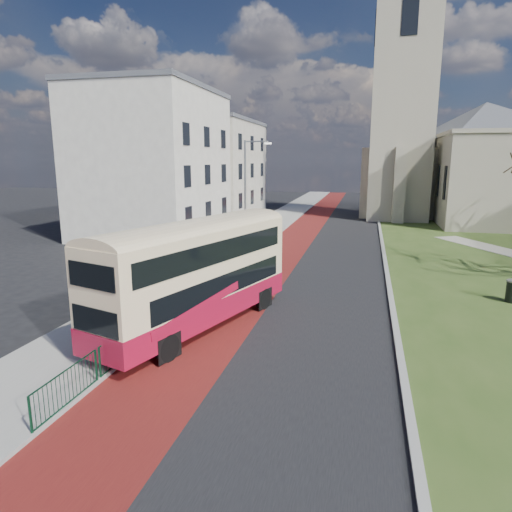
% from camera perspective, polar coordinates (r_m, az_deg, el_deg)
% --- Properties ---
extents(ground, '(160.00, 160.00, 0.00)m').
position_cam_1_polar(ground, '(18.35, -2.28, -9.37)').
color(ground, black).
rests_on(ground, ground).
extents(road_carriageway, '(9.00, 120.00, 0.01)m').
position_cam_1_polar(road_carriageway, '(37.17, 8.45, 1.48)').
color(road_carriageway, black).
rests_on(road_carriageway, ground).
extents(bus_lane, '(3.40, 120.00, 0.01)m').
position_cam_1_polar(bus_lane, '(37.50, 4.33, 1.67)').
color(bus_lane, '#591414').
rests_on(bus_lane, ground).
extents(pavement_west, '(4.00, 120.00, 0.12)m').
position_cam_1_polar(pavement_west, '(38.28, -1.29, 2.00)').
color(pavement_west, gray).
rests_on(pavement_west, ground).
extents(kerb_west, '(0.25, 120.00, 0.13)m').
position_cam_1_polar(kerb_west, '(37.82, 1.64, 1.88)').
color(kerb_west, '#999993').
rests_on(kerb_west, ground).
extents(kerb_east, '(0.25, 80.00, 0.13)m').
position_cam_1_polar(kerb_east, '(39.01, 15.47, 1.76)').
color(kerb_east, '#999993').
rests_on(kerb_east, ground).
extents(pedestrian_railing, '(0.07, 24.00, 1.12)m').
position_cam_1_polar(pedestrian_railing, '(22.66, -6.71, -3.79)').
color(pedestrian_railing, '#0D3922').
rests_on(pedestrian_railing, ground).
extents(gothic_church, '(16.38, 18.00, 40.00)m').
position_cam_1_polar(gothic_church, '(55.37, 22.82, 17.76)').
color(gothic_church, gray).
rests_on(gothic_church, ground).
extents(street_block_near, '(10.30, 14.30, 13.00)m').
position_cam_1_polar(street_block_near, '(42.75, -12.59, 11.45)').
color(street_block_near, beige).
rests_on(street_block_near, ground).
extents(street_block_far, '(10.30, 16.30, 11.50)m').
position_cam_1_polar(street_block_far, '(57.56, -5.44, 10.98)').
color(street_block_far, '#B6AE9A').
rests_on(street_block_far, ground).
extents(streetlamp, '(2.13, 0.18, 8.00)m').
position_cam_1_polar(streetlamp, '(35.66, -1.13, 8.61)').
color(streetlamp, gray).
rests_on(streetlamp, pavement_west).
extents(bus, '(5.21, 10.31, 4.21)m').
position_cam_1_polar(bus, '(18.15, -7.35, -1.74)').
color(bus, maroon).
rests_on(bus, ground).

